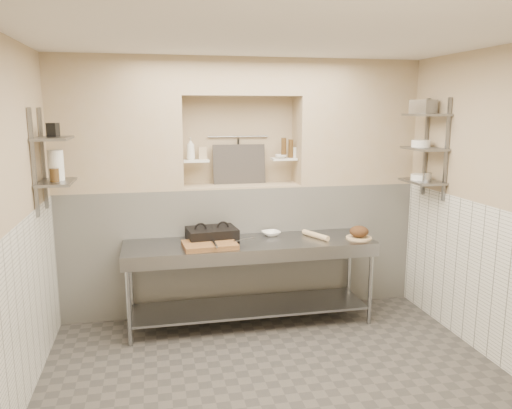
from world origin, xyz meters
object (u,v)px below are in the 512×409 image
object	(u,v)px
prep_table	(250,266)
bread_loaf	(359,231)
bowl_alcove	(281,156)
jug_left	(56,165)
panini_press	(212,234)
rolling_pin	(316,235)
bottle_soap	(191,149)
cutting_board	(210,245)
mixing_bowl	(271,233)

from	to	relation	value
prep_table	bread_loaf	world-z (taller)	bread_loaf
bowl_alcove	jug_left	xyz separation A→B (m)	(-2.30, -0.61, 0.02)
bread_loaf	panini_press	bearing A→B (deg)	171.85
rolling_pin	bottle_soap	distance (m)	1.65
cutting_board	jug_left	world-z (taller)	jug_left
bread_loaf	bottle_soap	size ratio (longest dim) A/B	0.84
bottle_soap	jug_left	world-z (taller)	bottle_soap
cutting_board	rolling_pin	size ratio (longest dim) A/B	1.39
jug_left	bowl_alcove	bearing A→B (deg)	14.88
prep_table	rolling_pin	world-z (taller)	rolling_pin
mixing_bowl	jug_left	distance (m)	2.29
prep_table	mixing_bowl	distance (m)	0.45
cutting_board	bread_loaf	xyz separation A→B (m)	(1.60, 0.01, 0.05)
prep_table	bowl_alcove	distance (m)	1.30
mixing_bowl	bottle_soap	xyz separation A→B (m)	(-0.83, 0.34, 0.91)
cutting_board	bottle_soap	bearing A→B (deg)	99.78
cutting_board	bread_loaf	size ratio (longest dim) A/B	2.61
prep_table	rolling_pin	distance (m)	0.78
prep_table	rolling_pin	bearing A→B (deg)	1.85
bottle_soap	bowl_alcove	size ratio (longest dim) A/B	1.77
cutting_board	jug_left	distance (m)	1.63
panini_press	jug_left	bearing A→B (deg)	-178.04
mixing_bowl	bottle_soap	size ratio (longest dim) A/B	0.81
mixing_bowl	bread_loaf	xyz separation A→B (m)	(0.89, -0.31, 0.05)
bread_loaf	jug_left	distance (m)	3.10
prep_table	bowl_alcove	xyz separation A→B (m)	(0.46, 0.53, 1.09)
mixing_bowl	bread_loaf	world-z (taller)	bread_loaf
rolling_pin	jug_left	xyz separation A→B (m)	(-2.56, -0.10, 0.82)
panini_press	bottle_soap	xyz separation A→B (m)	(-0.17, 0.43, 0.86)
mixing_bowl	bowl_alcove	world-z (taller)	bowl_alcove
panini_press	cutting_board	xyz separation A→B (m)	(-0.05, -0.24, -0.05)
rolling_pin	bread_loaf	world-z (taller)	bread_loaf
mixing_bowl	rolling_pin	distance (m)	0.49
cutting_board	mixing_bowl	xyz separation A→B (m)	(0.71, 0.33, 0.00)
bowl_alcove	rolling_pin	bearing A→B (deg)	-62.97
panini_press	mixing_bowl	xyz separation A→B (m)	(0.66, 0.09, -0.04)
panini_press	bowl_alcove	distance (m)	1.21
rolling_pin	bottle_soap	world-z (taller)	bottle_soap
bowl_alcove	cutting_board	bearing A→B (deg)	-144.36
bread_loaf	bottle_soap	world-z (taller)	bottle_soap
bread_loaf	bowl_alcove	world-z (taller)	bowl_alcove
prep_table	bowl_alcove	size ratio (longest dim) A/B	19.15
cutting_board	prep_table	bearing A→B (deg)	14.19
mixing_bowl	bottle_soap	bearing A→B (deg)	157.58
bottle_soap	jug_left	bearing A→B (deg)	-153.64
bowl_alcove	jug_left	distance (m)	2.38
prep_table	bread_loaf	bearing A→B (deg)	-4.69
jug_left	mixing_bowl	bearing A→B (deg)	7.97
prep_table	bottle_soap	world-z (taller)	bottle_soap
bowl_alcove	bottle_soap	bearing A→B (deg)	178.51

